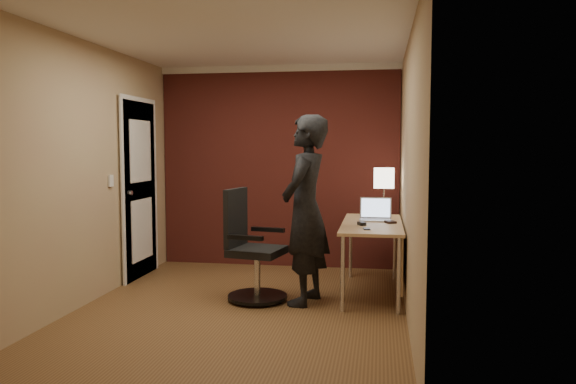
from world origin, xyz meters
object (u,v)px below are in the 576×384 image
Objects in this scene: laptop at (376,214)px; mouse at (362,224)px; desk at (379,235)px; office_chair at (251,252)px; wallet at (390,222)px; person at (305,210)px; desk_lamp at (384,179)px; phone at (367,229)px.

laptop is 0.44m from mouse.
desk is 4.53× the size of laptop.
mouse is at bearing -131.47° from desk.
desk is 1.40× the size of office_chair.
wallet reaches higher than desk.
person reaches higher than mouse.
laptop is 3.01× the size of wallet.
desk_lamp is 1.30m from person.
mouse is at bearing 94.04° from phone.
desk is at bearing 19.72° from office_chair.
person is at bearing -176.29° from mouse.
office_chair reaches higher than desk.
phone is 0.52m from wallet.
desk is 0.30m from mouse.
wallet is 0.10× the size of office_chair.
office_chair is (-1.23, -0.44, -0.13)m from desk.
mouse is (-0.22, -0.77, -0.40)m from desk_lamp.
person reaches higher than office_chair.
mouse is 0.61m from person.
person is (-0.81, -0.46, 0.16)m from wallet.
desk_lamp is 1.62× the size of laptop.
phone reaches higher than desk.
wallet is at bearing -54.45° from laptop.
desk is at bearing -79.21° from laptop.
office_chair reaches higher than laptop.
person is at bearing -150.27° from wallet.
person reaches higher than wallet.
phone is at bearing -98.73° from desk_lamp.
office_chair reaches higher than phone.
mouse is at bearing -107.57° from laptop.
person is at bearing -125.56° from desk_lamp.
mouse is 0.27m from phone.
office_chair is at bearing 170.40° from mouse.
desk_lamp is 1.77m from office_chair.
desk_lamp is at bearing 38.67° from office_chair.
person is (-0.53, -0.26, 0.15)m from mouse.
mouse is 0.91× the size of wallet.
desk is 13.04× the size of phone.
laptop is at bearing 76.16° from phone.
desk is at bearing 68.32° from phone.
desk is at bearing -177.22° from wallet.
desk is 0.80m from desk_lamp.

